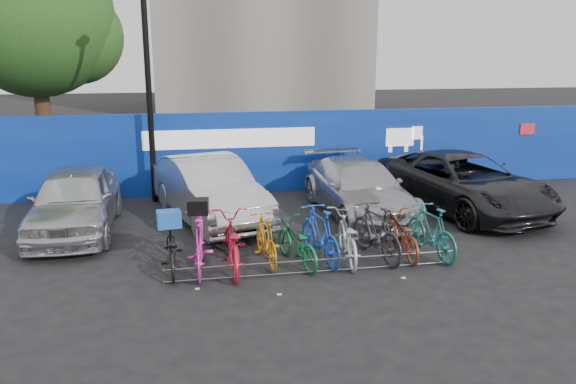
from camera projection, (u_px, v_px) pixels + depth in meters
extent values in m
plane|color=black|center=(307.00, 263.00, 11.23)|extent=(100.00, 100.00, 0.00)
cube|color=navy|center=(264.00, 152.00, 16.66)|extent=(22.00, 0.15, 2.40)
cube|color=white|center=(230.00, 139.00, 16.28)|extent=(5.00, 0.02, 0.55)
cube|color=white|center=(400.00, 137.00, 17.22)|extent=(1.20, 0.02, 0.90)
cube|color=red|center=(527.00, 129.00, 17.94)|extent=(0.50, 0.02, 0.35)
cylinder|color=#382314|center=(43.00, 115.00, 19.05)|extent=(0.50, 0.50, 4.00)
sphere|color=#1C4C17|center=(33.00, 17.00, 18.27)|extent=(5.20, 5.20, 5.20)
sphere|color=#1C4C17|center=(75.00, 36.00, 18.91)|extent=(3.20, 3.20, 3.20)
cylinder|color=black|center=(149.00, 94.00, 15.09)|extent=(0.16, 0.16, 6.00)
cylinder|color=#595B60|center=(314.00, 260.00, 10.59)|extent=(5.60, 0.03, 0.03)
cylinder|color=#595B60|center=(314.00, 271.00, 10.64)|extent=(5.60, 0.03, 0.03)
cylinder|color=#595B60|center=(174.00, 277.00, 10.16)|extent=(0.03, 0.03, 0.28)
cylinder|color=#595B60|center=(246.00, 272.00, 10.39)|extent=(0.03, 0.03, 0.28)
cylinder|color=#595B60|center=(314.00, 267.00, 10.62)|extent=(0.03, 0.03, 0.28)
cylinder|color=#595B60|center=(379.00, 262.00, 10.85)|extent=(0.03, 0.03, 0.28)
cylinder|color=#595B60|center=(442.00, 258.00, 11.08)|extent=(0.03, 0.03, 0.28)
imported|color=#B2B3B7|center=(75.00, 200.00, 12.98)|extent=(1.84, 4.47, 1.52)
imported|color=#ADAEB3|center=(209.00, 190.00, 13.90)|extent=(2.96, 5.03, 1.57)
imported|color=#A6A6AB|center=(359.00, 188.00, 14.40)|extent=(2.23, 4.90, 1.39)
imported|color=black|center=(462.00, 182.00, 14.78)|extent=(3.65, 5.84, 1.51)
imported|color=black|center=(171.00, 249.00, 10.66)|extent=(0.68, 1.74, 0.90)
imported|color=#ED36B5|center=(200.00, 243.00, 10.65)|extent=(0.65, 1.94, 1.15)
imported|color=red|center=(232.00, 243.00, 10.75)|extent=(0.74, 2.06, 1.08)
imported|color=orange|center=(266.00, 239.00, 11.07)|extent=(0.62, 1.71, 1.00)
imported|color=#106634|center=(296.00, 243.00, 11.03)|extent=(1.02, 1.81, 0.90)
imported|color=blue|center=(320.00, 234.00, 11.19)|extent=(0.84, 1.94, 1.13)
imported|color=#B4B8BB|center=(347.00, 237.00, 11.24)|extent=(0.86, 1.96, 1.00)
imported|color=#2A292C|center=(376.00, 232.00, 11.34)|extent=(0.89, 1.96, 1.14)
imported|color=maroon|center=(402.00, 235.00, 11.51)|extent=(0.60, 1.71, 0.89)
imported|color=#1C736E|center=(431.00, 231.00, 11.47)|extent=(0.78, 1.86, 1.08)
cube|color=blue|center=(169.00, 219.00, 10.52)|extent=(0.48, 0.38, 0.31)
cube|color=black|center=(198.00, 207.00, 10.48)|extent=(0.42, 0.38, 0.28)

